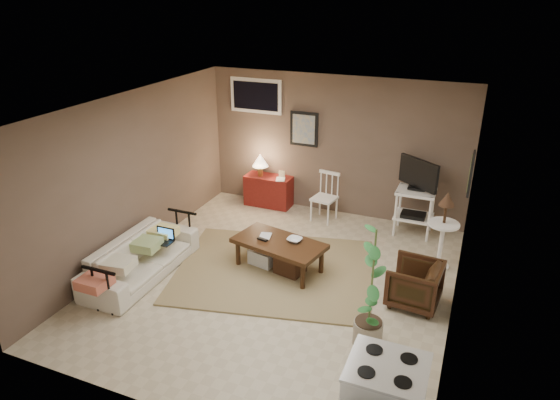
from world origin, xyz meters
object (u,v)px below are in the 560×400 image
at_px(side_table, 444,222).
at_px(potted_plant, 372,285).
at_px(red_console, 268,188).
at_px(spindle_chair, 325,198).
at_px(coffee_table, 279,253).
at_px(sofa, 140,252).
at_px(armchair, 415,282).
at_px(tv_stand, 416,195).

xyz_separation_m(side_table, potted_plant, (-0.55, -2.04, 0.06)).
xyz_separation_m(red_console, spindle_chair, (1.14, -0.20, 0.06)).
xyz_separation_m(coffee_table, sofa, (-1.69, -0.85, 0.10)).
distance_m(coffee_table, spindle_chair, 1.83).
relative_size(coffee_table, potted_plant, 0.94).
distance_m(spindle_chair, armchair, 2.64).
distance_m(sofa, spindle_chair, 3.22).
relative_size(red_console, spindle_chair, 1.16).
height_order(spindle_chair, armchair, spindle_chair).
relative_size(coffee_table, tv_stand, 1.08).
xyz_separation_m(sofa, spindle_chair, (1.78, 2.68, 0.03)).
bearing_deg(spindle_chair, armchair, -47.12).
relative_size(spindle_chair, side_table, 0.72).
bearing_deg(side_table, potted_plant, -105.08).
height_order(armchair, potted_plant, potted_plant).
height_order(tv_stand, potted_plant, potted_plant).
height_order(red_console, armchair, red_console).
xyz_separation_m(tv_stand, armchair, (0.31, -1.97, -0.35)).
distance_m(coffee_table, red_console, 2.28).
distance_m(tv_stand, side_table, 1.05).
bearing_deg(spindle_chair, potted_plant, -63.63).
xyz_separation_m(spindle_chair, armchair, (1.80, -1.93, -0.08)).
relative_size(red_console, side_table, 0.84).
xyz_separation_m(red_console, side_table, (3.14, -1.08, 0.38)).
relative_size(coffee_table, spindle_chair, 1.64).
height_order(side_table, potted_plant, potted_plant).
bearing_deg(spindle_chair, sofa, -123.61).
height_order(red_console, potted_plant, potted_plant).
height_order(coffee_table, armchair, armchair).
bearing_deg(tv_stand, red_console, 176.45).
height_order(side_table, armchair, side_table).
bearing_deg(coffee_table, spindle_chair, 87.23).
distance_m(spindle_chair, side_table, 2.21).
bearing_deg(coffee_table, side_table, 24.43).
relative_size(spindle_chair, potted_plant, 0.57).
xyz_separation_m(sofa, side_table, (3.78, 1.80, 0.35)).
bearing_deg(spindle_chair, side_table, -23.75).
distance_m(sofa, potted_plant, 3.26).
bearing_deg(sofa, potted_plant, -94.23).
xyz_separation_m(coffee_table, tv_stand, (1.57, 1.86, 0.40)).
xyz_separation_m(armchair, potted_plant, (-0.35, -0.98, 0.46)).
bearing_deg(tv_stand, sofa, -140.24).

